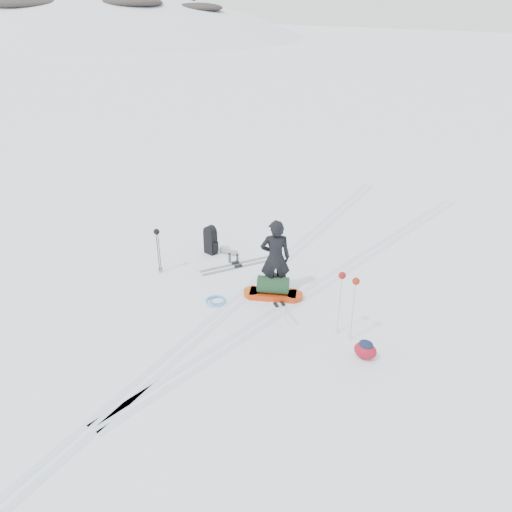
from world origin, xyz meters
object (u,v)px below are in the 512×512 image
(skier, at_px, (275,258))
(pulk_sled, at_px, (273,290))
(expedition_rucksack, at_px, (213,241))
(ski_poles_black, at_px, (157,237))

(skier, relative_size, pulk_sled, 1.32)
(expedition_rucksack, distance_m, ski_poles_black, 1.79)
(skier, distance_m, pulk_sled, 0.78)
(pulk_sled, relative_size, expedition_rucksack, 1.66)
(expedition_rucksack, height_order, ski_poles_black, ski_poles_black)
(pulk_sled, height_order, expedition_rucksack, expedition_rucksack)
(ski_poles_black, bearing_deg, pulk_sled, 32.42)
(skier, bearing_deg, pulk_sled, 73.25)
(pulk_sled, distance_m, ski_poles_black, 3.24)
(pulk_sled, xyz_separation_m, ski_poles_black, (-3.07, -0.65, 0.80))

